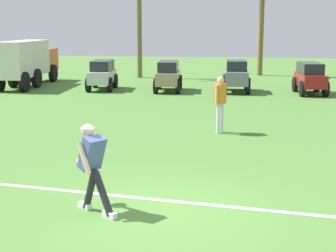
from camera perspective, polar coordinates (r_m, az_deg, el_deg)
The scene contains 12 objects.
ground_plane at distance 8.33m, azimuth -0.71°, elevation -9.59°, with size 80.00×80.00×0.00m, color #4C7B34.
field_line_paint at distance 8.87m, azimuth -0.08°, elevation -8.26°, with size 18.70×0.11×0.01m, color white.
frisbee_thrower at distance 8.21m, azimuth -8.37°, elevation -4.15°, with size 0.85×0.83×1.43m.
frisbee_in_flight at distance 8.71m, azimuth -9.28°, elevation -3.79°, with size 0.27×0.27×0.07m.
teammate_near_sideline at distance 14.21m, azimuth 5.81°, elevation 2.97°, with size 0.33×0.47×1.56m.
parked_car_slot_a at distance 23.96m, azimuth -7.30°, elevation 5.74°, with size 1.39×2.49×1.34m.
parked_car_slot_b at distance 23.22m, azimuth 0.03°, elevation 5.66°, with size 1.32×2.47×1.34m.
parked_car_slot_c at distance 23.15m, azimuth 7.58°, elevation 5.60°, with size 1.27×2.40×1.40m.
parked_car_slot_d at distance 23.10m, azimuth 15.47°, elevation 5.23°, with size 1.36×2.48×1.34m.
box_truck at distance 26.03m, azimuth -15.23°, elevation 7.00°, with size 1.76×5.97×2.20m.
palm_tree_far_left at distance 29.25m, azimuth -3.29°, elevation 13.22°, with size 3.25×3.39×6.60m.
palm_tree_left_of_centre at distance 30.95m, azimuth 10.28°, elevation 11.77°, with size 3.54×3.30×5.39m.
Camera 1 is at (1.31, -7.68, 2.95)m, focal length 55.00 mm.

